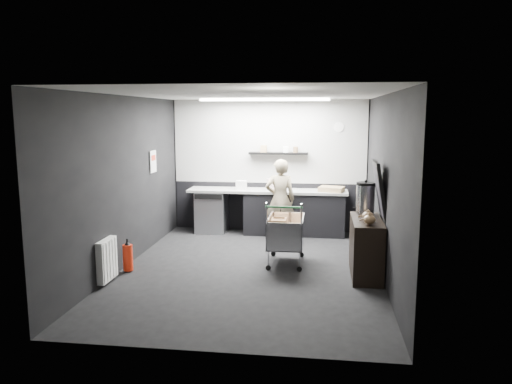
# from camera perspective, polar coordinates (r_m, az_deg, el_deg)

# --- Properties ---
(floor) EXTENTS (5.50, 5.50, 0.00)m
(floor) POSITION_cam_1_polar(r_m,az_deg,el_deg) (7.90, -0.68, -8.86)
(floor) COLOR black
(floor) RESTS_ON ground
(ceiling) EXTENTS (5.50, 5.50, 0.00)m
(ceiling) POSITION_cam_1_polar(r_m,az_deg,el_deg) (7.53, -0.72, 11.10)
(ceiling) COLOR silver
(ceiling) RESTS_ON wall_back
(wall_back) EXTENTS (5.50, 0.00, 5.50)m
(wall_back) POSITION_cam_1_polar(r_m,az_deg,el_deg) (10.31, 1.51, 3.02)
(wall_back) COLOR black
(wall_back) RESTS_ON floor
(wall_front) EXTENTS (5.50, 0.00, 5.50)m
(wall_front) POSITION_cam_1_polar(r_m,az_deg,el_deg) (4.94, -5.31, -3.61)
(wall_front) COLOR black
(wall_front) RESTS_ON floor
(wall_left) EXTENTS (0.00, 5.50, 5.50)m
(wall_left) POSITION_cam_1_polar(r_m,az_deg,el_deg) (8.13, -14.79, 1.11)
(wall_left) COLOR black
(wall_left) RESTS_ON floor
(wall_right) EXTENTS (0.00, 5.50, 5.50)m
(wall_right) POSITION_cam_1_polar(r_m,az_deg,el_deg) (7.58, 14.45, 0.56)
(wall_right) COLOR black
(wall_right) RESTS_ON floor
(kitchen_wall_panel) EXTENTS (3.95, 0.02, 1.70)m
(kitchen_wall_panel) POSITION_cam_1_polar(r_m,az_deg,el_deg) (10.25, 1.51, 5.79)
(kitchen_wall_panel) COLOR #B3B3AF
(kitchen_wall_panel) RESTS_ON wall_back
(dado_panel) EXTENTS (3.95, 0.02, 1.00)m
(dado_panel) POSITION_cam_1_polar(r_m,az_deg,el_deg) (10.41, 1.48, -1.65)
(dado_panel) COLOR black
(dado_panel) RESTS_ON wall_back
(floating_shelf) EXTENTS (1.20, 0.22, 0.04)m
(floating_shelf) POSITION_cam_1_polar(r_m,az_deg,el_deg) (10.14, 2.56, 4.44)
(floating_shelf) COLOR black
(floating_shelf) RESTS_ON wall_back
(wall_clock) EXTENTS (0.20, 0.03, 0.20)m
(wall_clock) POSITION_cam_1_polar(r_m,az_deg,el_deg) (10.17, 9.44, 7.34)
(wall_clock) COLOR white
(wall_clock) RESTS_ON wall_back
(poster) EXTENTS (0.02, 0.30, 0.40)m
(poster) POSITION_cam_1_polar(r_m,az_deg,el_deg) (9.31, -11.70, 3.42)
(poster) COLOR white
(poster) RESTS_ON wall_left
(poster_red_band) EXTENTS (0.02, 0.22, 0.10)m
(poster_red_band) POSITION_cam_1_polar(r_m,az_deg,el_deg) (9.30, -11.68, 3.85)
(poster_red_band) COLOR red
(poster_red_band) RESTS_ON poster
(radiator) EXTENTS (0.10, 0.50, 0.60)m
(radiator) POSITION_cam_1_polar(r_m,az_deg,el_deg) (7.50, -16.67, -7.44)
(radiator) COLOR white
(radiator) RESTS_ON wall_left
(ceiling_strip) EXTENTS (2.40, 0.20, 0.04)m
(ceiling_strip) POSITION_cam_1_polar(r_m,az_deg,el_deg) (9.36, 0.95, 10.50)
(ceiling_strip) COLOR white
(ceiling_strip) RESTS_ON ceiling
(prep_counter) EXTENTS (3.20, 0.61, 0.90)m
(prep_counter) POSITION_cam_1_polar(r_m,az_deg,el_deg) (10.10, 2.05, -2.23)
(prep_counter) COLOR black
(prep_counter) RESTS_ON floor
(person) EXTENTS (0.62, 0.45, 1.57)m
(person) POSITION_cam_1_polar(r_m,az_deg,el_deg) (9.59, 2.78, -0.87)
(person) COLOR beige
(person) RESTS_ON floor
(shopping_cart) EXTENTS (0.57, 0.94, 1.04)m
(shopping_cart) POSITION_cam_1_polar(r_m,az_deg,el_deg) (8.10, 3.41, -4.78)
(shopping_cart) COLOR silver
(shopping_cart) RESTS_ON floor
(sideboard) EXTENTS (0.49, 1.15, 1.73)m
(sideboard) POSITION_cam_1_polar(r_m,az_deg,el_deg) (7.69, 12.55, -5.31)
(sideboard) COLOR black
(sideboard) RESTS_ON floor
(fire_extinguisher) EXTENTS (0.15, 0.15, 0.50)m
(fire_extinguisher) POSITION_cam_1_polar(r_m,az_deg,el_deg) (7.98, -14.44, -7.17)
(fire_extinguisher) COLOR red
(fire_extinguisher) RESTS_ON floor
(cardboard_box) EXTENTS (0.54, 0.46, 0.09)m
(cardboard_box) POSITION_cam_1_polar(r_m,az_deg,el_deg) (9.93, 8.62, 0.34)
(cardboard_box) COLOR tan
(cardboard_box) RESTS_ON prep_counter
(pink_tub) EXTENTS (0.22, 0.22, 0.22)m
(pink_tub) POSITION_cam_1_polar(r_m,az_deg,el_deg) (10.01, 1.88, 0.88)
(pink_tub) COLOR beige
(pink_tub) RESTS_ON prep_counter
(white_container) EXTENTS (0.21, 0.16, 0.18)m
(white_container) POSITION_cam_1_polar(r_m,az_deg,el_deg) (10.05, -1.69, 0.80)
(white_container) COLOR white
(white_container) RESTS_ON prep_counter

